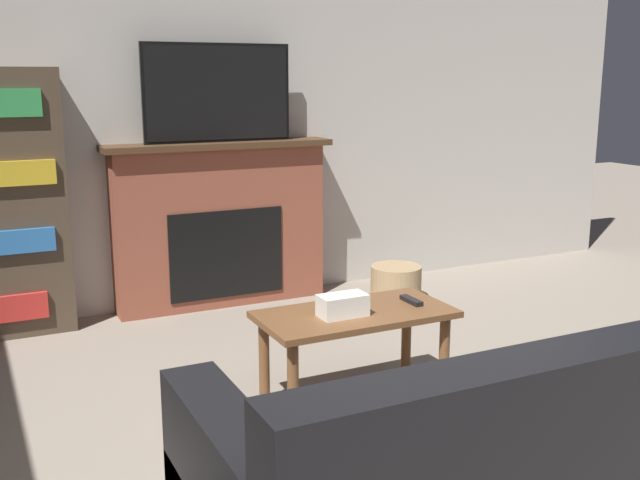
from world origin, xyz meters
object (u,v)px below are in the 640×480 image
object	(u,v)px
fireplace	(221,224)
storage_basket	(396,283)
couch	(579,479)
tv	(218,93)
coffee_table	(355,327)

from	to	relation	value
fireplace	storage_basket	xyz separation A→B (m)	(1.10, -0.46, -0.44)
couch	storage_basket	xyz separation A→B (m)	(1.03, 2.73, -0.19)
tv	storage_basket	distance (m)	1.76
couch	storage_basket	size ratio (longest dim) A/B	6.71
coffee_table	storage_basket	xyz separation A→B (m)	(1.07, 1.36, -0.27)
tv	storage_basket	xyz separation A→B (m)	(1.10, -0.44, -1.30)
couch	storage_basket	world-z (taller)	couch
tv	coffee_table	world-z (taller)	tv
fireplace	storage_basket	world-z (taller)	fireplace
tv	storage_basket	bearing A→B (deg)	-21.80
fireplace	coffee_table	world-z (taller)	fireplace
couch	tv	bearing A→B (deg)	91.43
fireplace	tv	xyz separation A→B (m)	(0.00, -0.02, 0.87)
tv	couch	bearing A→B (deg)	-88.57
couch	storage_basket	distance (m)	2.92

